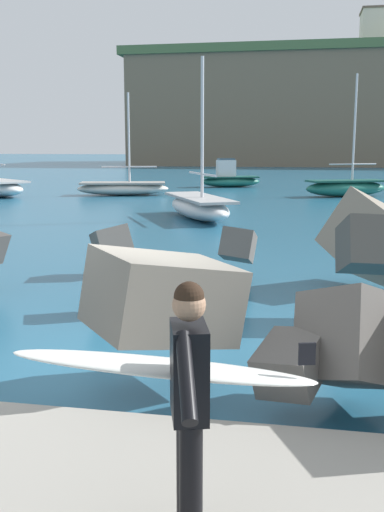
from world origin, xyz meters
The scene contains 9 objects.
ground_plane centered at (0.00, 0.00, 0.00)m, with size 400.00×400.00×0.00m, color #235B7A.
breakwater_jetty centered at (0.49, 2.50, 1.17)m, with size 32.76×8.72×2.50m.
surfer_with_board centered at (1.44, -3.53, 1.28)m, with size 2.11×1.39×1.78m.
boat_near_left centered at (-8.20, 26.44, 0.44)m, with size 5.61×3.14×5.83m.
boat_mid_left centered at (-1.87, 15.99, 0.50)m, with size 4.00×5.76×6.11m.
boat_far_left centered at (-2.97, 34.60, 0.61)m, with size 4.45×2.78×2.00m.
boat_far_centre centered at (4.53, 27.83, 0.54)m, with size 5.03×3.35×6.76m.
station_building_west centered at (12.77, 94.06, 19.10)m, with size 5.13×7.64×4.96m.
station_building_central centered at (12.94, 92.28, 19.94)m, with size 6.19×6.15×6.64m.
Camera 1 is at (2.17, -7.09, 2.83)m, focal length 41.82 mm.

